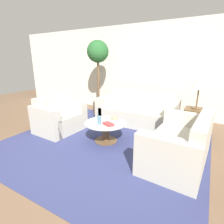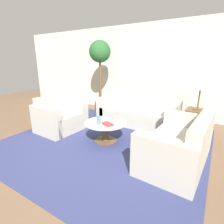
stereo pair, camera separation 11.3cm
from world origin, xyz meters
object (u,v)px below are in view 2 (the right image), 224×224
at_px(armchair, 59,118).
at_px(loveseat, 181,147).
at_px(potted_plant, 100,62).
at_px(bowl, 115,118).
at_px(vase, 99,120).
at_px(book_stack, 108,124).
at_px(sofa_main, 139,113).
at_px(coffee_table, 105,129).
at_px(table_lamp, 201,84).

relative_size(armchair, loveseat, 0.67).
relative_size(potted_plant, bowl, 13.26).
distance_m(potted_plant, bowl, 2.18).
bearing_deg(potted_plant, loveseat, -31.74).
bearing_deg(armchair, vase, -92.20).
bearing_deg(potted_plant, book_stack, -51.67).
bearing_deg(sofa_main, potted_plant, 169.83).
relative_size(loveseat, coffee_table, 1.88).
relative_size(sofa_main, armchair, 1.90).
height_order(loveseat, bowl, loveseat).
distance_m(vase, bowl, 0.42).
relative_size(loveseat, bowl, 9.64).
height_order(coffee_table, potted_plant, potted_plant).
height_order(table_lamp, book_stack, table_lamp).
relative_size(coffee_table, table_lamp, 1.20).
bearing_deg(sofa_main, vase, -96.97).
relative_size(loveseat, potted_plant, 0.73).
distance_m(sofa_main, vase, 1.54).
relative_size(sofa_main, table_lamp, 2.86).
bearing_deg(vase, loveseat, 4.10).
height_order(sofa_main, book_stack, sofa_main).
bearing_deg(table_lamp, armchair, -155.47).
relative_size(loveseat, vase, 9.48).
bearing_deg(vase, coffee_table, 72.77).
xyz_separation_m(potted_plant, bowl, (1.30, -1.36, -1.11)).
bearing_deg(book_stack, loveseat, 27.74).
xyz_separation_m(loveseat, coffee_table, (-1.44, 0.05, -0.02)).
distance_m(bowl, book_stack, 0.36).
xyz_separation_m(armchair, table_lamp, (2.77, 1.26, 0.84)).
bearing_deg(armchair, potted_plant, 1.92).
bearing_deg(vase, armchair, 174.56).
height_order(table_lamp, bowl, table_lamp).
xyz_separation_m(loveseat, table_lamp, (0.05, 1.27, 0.85)).
xyz_separation_m(table_lamp, bowl, (-1.43, -0.97, -0.69)).
relative_size(potted_plant, book_stack, 8.61).
bearing_deg(sofa_main, armchair, -135.13).
bearing_deg(coffee_table, table_lamp, 39.24).
bearing_deg(table_lamp, book_stack, -135.86).
bearing_deg(armchair, coffee_table, -85.01).
xyz_separation_m(armchair, coffee_table, (1.27, 0.04, -0.02)).
bearing_deg(loveseat, bowl, -98.48).
xyz_separation_m(loveseat, potted_plant, (-2.68, 1.65, 1.26)).
bearing_deg(book_stack, bowl, 124.37).
xyz_separation_m(table_lamp, vase, (-1.55, -1.38, -0.64)).
distance_m(loveseat, coffee_table, 1.44).
height_order(armchair, bowl, armchair).
xyz_separation_m(loveseat, book_stack, (-1.32, -0.06, 0.15)).
bearing_deg(bowl, sofa_main, 86.34).
bearing_deg(table_lamp, bowl, -145.79).
bearing_deg(sofa_main, loveseat, -47.17).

